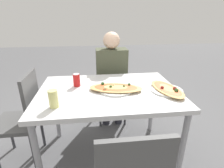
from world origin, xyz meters
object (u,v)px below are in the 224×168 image
Objects in this scene: dining_table at (108,97)px; chair_side_left at (23,115)px; drink_glass at (53,99)px; pizza_second at (167,89)px; chair_far_seated at (111,84)px; pizza_main at (116,88)px; person_seated at (112,72)px; soda_can at (77,80)px.

dining_table is 1.37× the size of chair_side_left.
pizza_second is (0.98, 0.18, -0.05)m from drink_glass.
chair_side_left is 0.61m from drink_glass.
pizza_main is at bearing 87.03° from chair_far_seated.
drink_glass is 0.99m from pizza_second.
chair_side_left is at bearing 173.69° from pizza_second.
chair_side_left is at bearing 139.52° from drink_glass.
person_seated reaches higher than chair_side_left.
dining_table is 0.12m from pizza_main.
soda_can is (-0.41, -0.65, 0.32)m from chair_far_seated.
chair_far_seated is 1.18m from chair_side_left.
pizza_second is (0.43, -0.75, 0.07)m from person_seated.
pizza_main is at bearing -94.91° from chair_side_left.
pizza_main is 4.18× the size of soda_can.
chair_side_left reaches higher than pizza_main.
chair_side_left is 0.94m from pizza_main.
soda_can is at bearing 70.23° from drink_glass.
soda_can is at bearing 58.09° from chair_far_seated.
pizza_main reaches higher than dining_table.
pizza_second is at bearing 116.11° from chair_far_seated.
person_seated is 2.65× the size of pizza_second.
chair_far_seated is at bearing 82.16° from dining_table.
chair_side_left reaches higher than dining_table.
chair_far_seated is at bearing 87.03° from pizza_main.
dining_table is at bearing -94.37° from chair_side_left.
drink_glass is at bearing -148.66° from dining_table.
dining_table is 2.47× the size of pizza_main.
drink_glass is (0.39, -0.33, 0.33)m from chair_side_left.
drink_glass reaches higher than pizza_second.
pizza_main is 3.78× the size of drink_glass.
person_seated is at bearing -57.34° from chair_side_left.
pizza_main is at bearing -11.56° from dining_table.
chair_side_left is at bearing 175.09° from pizza_main.
person_seated is 2.37× the size of pizza_main.
chair_side_left is 0.63m from soda_can.
pizza_main is at bearing 86.51° from person_seated.
soda_can is at bearing 165.21° from pizza_second.
person_seated is 1.09m from drink_glass.
chair_far_seated reaches higher than drink_glass.
drink_glass is (-0.55, -0.93, 0.12)m from person_seated.
pizza_second is (0.43, -0.87, 0.28)m from chair_far_seated.
pizza_second is at bearing -14.79° from soda_can.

